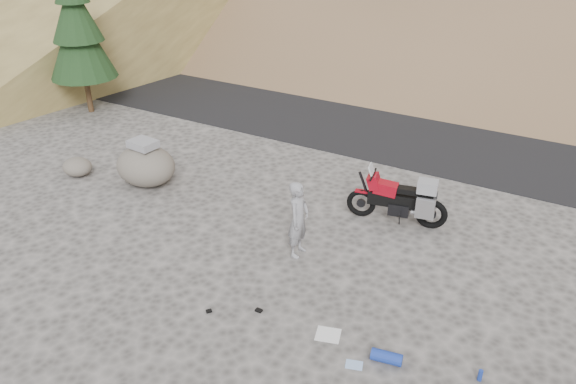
# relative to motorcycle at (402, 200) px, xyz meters

# --- Properties ---
(ground) EXTENTS (140.00, 140.00, 0.00)m
(ground) POSITION_rel_motorcycle_xyz_m (-0.94, -2.75, -0.59)
(ground) COLOR #464441
(ground) RESTS_ON ground
(road) EXTENTS (120.00, 7.00, 0.05)m
(road) POSITION_rel_motorcycle_xyz_m (-0.94, 6.25, -0.59)
(road) COLOR black
(road) RESTS_ON ground
(conifer_verge) EXTENTS (2.20, 2.20, 5.04)m
(conifer_verge) POSITION_rel_motorcycle_xyz_m (-11.94, 1.75, 2.30)
(conifer_verge) COLOR #3B2515
(conifer_verge) RESTS_ON ground
(motorcycle) EXTENTS (2.29, 0.93, 1.37)m
(motorcycle) POSITION_rel_motorcycle_xyz_m (0.00, 0.00, 0.00)
(motorcycle) COLOR black
(motorcycle) RESTS_ON ground
(man) EXTENTS (0.44, 0.63, 1.67)m
(man) POSITION_rel_motorcycle_xyz_m (-1.40, -2.28, -0.59)
(man) COLOR gray
(man) RESTS_ON ground
(boulder) EXTENTS (1.91, 1.76, 1.21)m
(boulder) POSITION_rel_motorcycle_xyz_m (-6.37, -1.44, -0.06)
(boulder) COLOR #5D564F
(boulder) RESTS_ON ground
(small_rock) EXTENTS (0.91, 0.85, 0.48)m
(small_rock) POSITION_rel_motorcycle_xyz_m (-8.35, -1.99, -0.35)
(small_rock) COLOR #5D564F
(small_rock) RESTS_ON ground
(gear_white_cloth) EXTENTS (0.51, 0.47, 0.01)m
(gear_white_cloth) POSITION_rel_motorcycle_xyz_m (0.26, -4.19, -0.58)
(gear_white_cloth) COLOR white
(gear_white_cloth) RESTS_ON ground
(gear_blue_mat) EXTENTS (0.53, 0.29, 0.20)m
(gear_blue_mat) POSITION_rel_motorcycle_xyz_m (1.35, -4.28, -0.49)
(gear_blue_mat) COLOR #1A369E
(gear_blue_mat) RESTS_ON ground
(gear_bottle) EXTENTS (0.09, 0.09, 0.20)m
(gear_bottle) POSITION_rel_motorcycle_xyz_m (2.75, -3.92, -0.49)
(gear_bottle) COLOR #1A369E
(gear_bottle) RESTS_ON ground
(gear_glove_a) EXTENTS (0.13, 0.09, 0.04)m
(gear_glove_a) POSITION_rel_motorcycle_xyz_m (-1.10, -4.27, -0.57)
(gear_glove_a) COLOR black
(gear_glove_a) RESTS_ON ground
(gear_glove_b) EXTENTS (0.12, 0.13, 0.03)m
(gear_glove_b) POSITION_rel_motorcycle_xyz_m (-1.88, -4.74, -0.57)
(gear_glove_b) COLOR black
(gear_glove_b) RESTS_ON ground
(gear_blue_cloth) EXTENTS (0.32, 0.28, 0.01)m
(gear_blue_cloth) POSITION_rel_motorcycle_xyz_m (0.94, -4.61, -0.58)
(gear_blue_cloth) COLOR #99BBEC
(gear_blue_cloth) RESTS_ON ground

